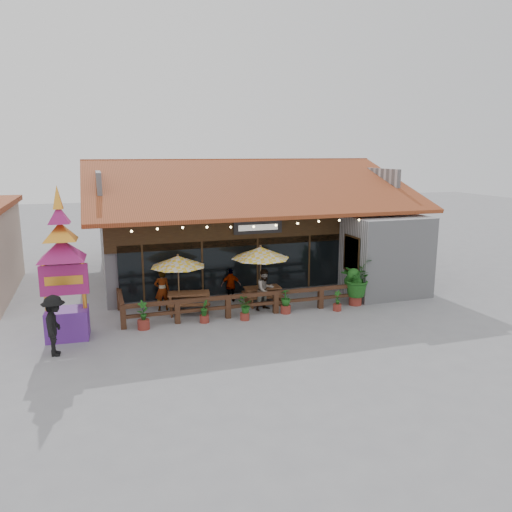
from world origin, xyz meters
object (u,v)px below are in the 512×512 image
object	(u,v)px
picnic_table_right	(263,292)
picnic_table_left	(189,299)
thai_sign_tower	(62,254)
tropical_plant	(356,279)
umbrella_right	(260,253)
pedestrian	(55,326)
umbrella_left	(178,261)

from	to	relation	value
picnic_table_right	picnic_table_left	bearing A→B (deg)	-177.46
picnic_table_left	thai_sign_tower	xyz separation A→B (m)	(-4.59, -1.62, 2.49)
picnic_table_left	tropical_plant	world-z (taller)	tropical_plant
picnic_table_right	tropical_plant	size ratio (longest dim) A/B	0.78
tropical_plant	umbrella_right	bearing A→B (deg)	163.57
thai_sign_tower	pedestrian	world-z (taller)	thai_sign_tower
pedestrian	umbrella_left	bearing A→B (deg)	-51.86
thai_sign_tower	umbrella_left	bearing A→B (deg)	23.24
umbrella_right	thai_sign_tower	world-z (taller)	thai_sign_tower
umbrella_left	pedestrian	size ratio (longest dim) A/B	1.31
picnic_table_left	picnic_table_right	size ratio (longest dim) A/B	1.22
umbrella_left	thai_sign_tower	xyz separation A→B (m)	(-4.22, -1.81, 0.94)
umbrella_left	pedestrian	distance (m)	5.69
umbrella_left	umbrella_right	distance (m)	3.43
umbrella_right	thai_sign_tower	xyz separation A→B (m)	(-7.63, -1.51, 0.75)
picnic_table_left	pedestrian	size ratio (longest dim) A/B	0.96
picnic_table_right	pedestrian	distance (m)	8.75
umbrella_right	picnic_table_right	distance (m)	1.83
umbrella_right	picnic_table_right	xyz separation A→B (m)	(0.18, 0.25, -1.80)
umbrella_right	pedestrian	xyz separation A→B (m)	(-7.93, -2.96, -1.30)
umbrella_left	thai_sign_tower	distance (m)	4.69
thai_sign_tower	pedestrian	distance (m)	2.53
picnic_table_left	thai_sign_tower	distance (m)	5.47
umbrella_left	tropical_plant	distance (m)	7.52
picnic_table_left	tropical_plant	distance (m)	7.09
picnic_table_right	tropical_plant	world-z (taller)	tropical_plant
umbrella_left	tropical_plant	xyz separation A→B (m)	(7.32, -1.45, -0.95)
pedestrian	tropical_plant	bearing A→B (deg)	-78.97
picnic_table_right	umbrella_right	bearing A→B (deg)	-126.01
picnic_table_right	thai_sign_tower	world-z (taller)	thai_sign_tower
umbrella_right	tropical_plant	size ratio (longest dim) A/B	1.39
picnic_table_left	tropical_plant	xyz separation A→B (m)	(6.95, -1.26, 0.61)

